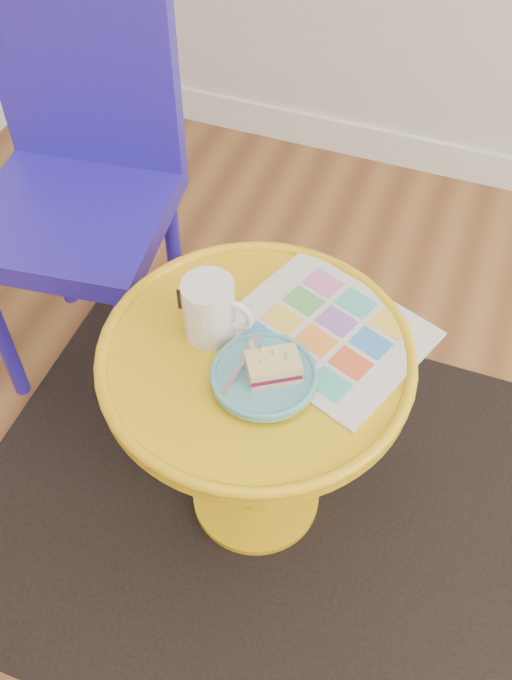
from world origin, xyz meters
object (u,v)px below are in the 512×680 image
(mug, at_px, (210,308))
(newspaper, at_px, (326,332))
(plate, at_px, (264,376))
(chair, at_px, (80,175))
(side_table, at_px, (256,403))

(mug, bearing_deg, newspaper, 22.54)
(mug, bearing_deg, plate, -27.31)
(newspaper, relative_size, mug, 2.50)
(chair, height_order, mug, chair)
(side_table, bearing_deg, plate, -57.69)
(side_table, relative_size, mug, 4.26)
(plate, bearing_deg, mug, 149.61)
(chair, distance_m, newspaper, 0.71)
(mug, distance_m, plate, 0.16)
(side_table, xyz_separation_m, plate, (0.04, -0.06, 0.17))
(newspaper, xyz_separation_m, mug, (-0.20, -0.07, 0.06))
(plate, bearing_deg, newspaper, 64.66)
(side_table, distance_m, chair, 0.67)
(chair, distance_m, mug, 0.57)
(side_table, bearing_deg, chair, 147.81)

